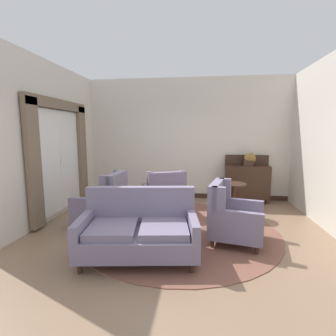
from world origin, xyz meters
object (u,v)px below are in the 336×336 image
porcelain_vase (172,200)px  gramophone (250,157)px  side_table (233,197)px  settee (139,231)px  armchair_back_corner (232,217)px  armchair_foreground_right (164,195)px  armchair_far_left (104,204)px  coffee_table (169,213)px  sideboard (247,181)px

porcelain_vase → gramophone: size_ratio=0.76×
porcelain_vase → side_table: size_ratio=0.49×
settee → armchair_back_corner: 1.54m
armchair_foreground_right → armchair_far_left: armchair_far_left is taller
armchair_foreground_right → side_table: bearing=155.3°
settee → armchair_foreground_right: settee is taller
side_table → settee: bearing=-128.2°
coffee_table → sideboard: sideboard is taller
coffee_table → gramophone: gramophone is taller
coffee_table → settee: (-0.32, -0.90, 0.03)m
coffee_table → gramophone: (1.76, 2.21, 0.79)m
armchair_back_corner → sideboard: size_ratio=0.82×
porcelain_vase → side_table: bearing=40.8°
armchair_back_corner → gramophone: size_ratio=2.10×
armchair_far_left → armchair_back_corner: (2.29, -0.35, -0.02)m
porcelain_vase → armchair_back_corner: bearing=-14.3°
armchair_back_corner → side_table: armchair_back_corner is taller
side_table → sideboard: bearing=68.4°
settee → side_table: settee is taller
settee → armchair_back_corner: (1.37, 0.70, 0.03)m
sideboard → settee: bearing=-122.5°
armchair_far_left → sideboard: size_ratio=0.88×
coffee_table → armchair_back_corner: (1.05, -0.21, 0.05)m
armchair_far_left → gramophone: size_ratio=2.25×
armchair_foreground_right → side_table: 1.48m
settee → gramophone: 3.82m
armchair_far_left → gramophone: 3.71m
gramophone → side_table: bearing=-114.9°
coffee_table → armchair_foreground_right: armchair_foreground_right is taller
armchair_far_left → side_table: armchair_far_left is taller
porcelain_vase → sideboard: 2.79m
armchair_foreground_right → sideboard: sideboard is taller
coffee_table → armchair_far_left: (-1.24, 0.14, 0.07)m
porcelain_vase → coffee_table: bearing=-136.0°
side_table → armchair_foreground_right: bearing=177.7°
settee → armchair_foreground_right: (0.06, 2.03, 0.01)m
armchair_far_left → porcelain_vase: bearing=88.6°
porcelain_vase → sideboard: sideboard is taller
coffee_table → settee: bearing=-109.5°
coffee_table → armchair_far_left: bearing=173.5°
coffee_table → sideboard: size_ratio=0.73×
settee → armchair_foreground_right: size_ratio=1.55×
coffee_table → armchair_foreground_right: bearing=102.8°
sideboard → coffee_table: bearing=-126.8°
armchair_back_corner → armchair_far_left: bearing=93.9°
armchair_far_left → armchair_back_corner: armchair_far_left is taller
armchair_foreground_right → gramophone: bearing=-174.1°
side_table → gramophone: 1.45m
coffee_table → settee: 0.96m
armchair_far_left → gramophone: (3.00, 2.07, 0.72)m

